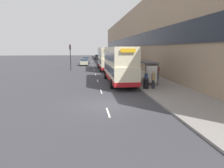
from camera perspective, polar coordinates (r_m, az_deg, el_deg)
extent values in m
plane|color=#38383D|center=(14.88, -1.84, -6.02)|extent=(220.00, 220.00, 0.00)
cube|color=gray|center=(53.46, 1.32, 5.78)|extent=(5.00, 93.00, 0.14)
cube|color=#9E846B|center=(54.08, 5.65, 12.53)|extent=(3.00, 93.00, 12.86)
cube|color=black|center=(53.75, 4.00, 11.88)|extent=(0.12, 89.28, 2.31)
cube|color=silver|center=(13.20, -1.12, -8.12)|extent=(0.12, 2.00, 0.01)
cube|color=silver|center=(19.44, -3.12, -2.15)|extent=(0.12, 2.00, 0.01)
cube|color=silver|center=(25.80, -4.13, 0.90)|extent=(0.12, 2.00, 0.01)
cube|color=silver|center=(32.21, -4.73, 2.74)|extent=(0.12, 2.00, 0.01)
cube|color=silver|center=(38.65, -5.14, 3.97)|extent=(0.12, 2.00, 0.01)
cube|color=silver|center=(45.09, -5.43, 4.85)|extent=(0.12, 2.00, 0.01)
cube|color=silver|center=(51.55, -5.65, 5.50)|extent=(0.12, 2.00, 0.01)
cube|color=silver|center=(58.02, -5.82, 6.01)|extent=(0.12, 2.00, 0.01)
cube|color=silver|center=(64.48, -5.96, 6.42)|extent=(0.12, 2.00, 0.01)
cube|color=#4C4C51|center=(23.72, 9.88, 6.23)|extent=(1.60, 4.20, 0.08)
cylinder|color=#4C4C51|center=(21.74, 9.54, 2.60)|extent=(0.10, 0.10, 2.40)
cylinder|color=#4C4C51|center=(25.57, 6.99, 3.78)|extent=(0.10, 0.10, 2.40)
cylinder|color=#4C4C51|center=(22.18, 13.01, 2.63)|extent=(0.10, 0.10, 2.40)
cylinder|color=#4C4C51|center=(25.94, 10.00, 3.80)|extent=(0.10, 0.10, 2.40)
cube|color=#99A8B2|center=(24.03, 11.33, 3.54)|extent=(0.04, 3.68, 1.92)
cube|color=white|center=(22.00, 11.24, 2.76)|extent=(1.19, 0.10, 1.82)
cube|color=maroon|center=(24.01, 10.29, 1.48)|extent=(0.36, 2.80, 0.08)
cube|color=beige|center=(24.11, 1.95, 3.67)|extent=(2.55, 10.80, 1.85)
cube|color=beige|center=(23.97, 1.98, 8.19)|extent=(2.50, 10.48, 1.95)
cube|color=#B2191E|center=(24.20, 1.94, 2.03)|extent=(2.58, 10.86, 0.45)
cube|color=#2D3847|center=(24.07, 1.96, 4.55)|extent=(2.58, 10.16, 0.81)
cube|color=#2D3847|center=(23.98, 1.98, 7.96)|extent=(2.55, 10.16, 0.94)
cube|color=yellow|center=(18.66, 4.62, 9.52)|extent=(1.40, 0.08, 0.36)
cylinder|color=black|center=(27.69, -1.86, 2.59)|extent=(0.30, 1.00, 1.00)
cylinder|color=black|center=(28.03, 3.34, 2.67)|extent=(0.30, 1.00, 1.00)
cylinder|color=black|center=(20.79, -0.09, 0.06)|extent=(0.30, 1.00, 1.00)
cylinder|color=black|center=(21.24, 6.75, 0.21)|extent=(0.30, 1.00, 1.00)
cube|color=beige|center=(38.95, -1.73, 6.15)|extent=(2.55, 10.56, 1.85)
cube|color=beige|center=(38.87, -1.74, 8.94)|extent=(2.50, 10.24, 1.95)
cube|color=#B2191E|center=(39.01, -1.72, 5.12)|extent=(2.58, 10.61, 0.45)
cube|color=#2D3847|center=(38.93, -1.73, 6.69)|extent=(2.58, 9.93, 0.81)
cube|color=#2D3847|center=(38.87, -1.74, 8.80)|extent=(2.55, 9.93, 0.94)
cube|color=yellow|center=(33.63, -0.90, 9.82)|extent=(1.40, 0.08, 0.36)
cylinder|color=black|center=(42.50, -3.90, 5.21)|extent=(0.30, 1.00, 1.00)
cylinder|color=black|center=(42.72, -0.46, 5.26)|extent=(0.30, 1.00, 1.00)
cylinder|color=black|center=(35.68, -3.27, 4.28)|extent=(0.30, 1.00, 1.00)
cylinder|color=black|center=(35.94, 0.80, 4.34)|extent=(0.30, 1.00, 1.00)
cube|color=#4C5156|center=(56.56, -7.54, 6.60)|extent=(1.83, 4.33, 0.84)
cube|color=#2D3847|center=(56.73, -7.55, 7.38)|extent=(1.61, 2.08, 0.69)
cylinder|color=black|center=(55.25, -6.58, 6.10)|extent=(0.20, 0.60, 0.60)
cylinder|color=black|center=(55.26, -8.49, 6.06)|extent=(0.20, 0.60, 0.60)
cylinder|color=black|center=(57.92, -6.61, 6.28)|extent=(0.20, 0.60, 0.60)
cylinder|color=black|center=(57.94, -8.43, 6.24)|extent=(0.20, 0.60, 0.60)
cube|color=#4C5156|center=(76.98, -4.29, 7.57)|extent=(1.76, 4.08, 0.82)
cube|color=#2D3847|center=(76.74, -4.29, 8.12)|extent=(1.55, 1.96, 0.67)
cylinder|color=black|center=(78.22, -4.98, 7.30)|extent=(0.20, 0.60, 0.60)
cylinder|color=black|center=(78.30, -3.68, 7.32)|extent=(0.20, 0.60, 0.60)
cylinder|color=black|center=(75.70, -4.90, 7.21)|extent=(0.20, 0.60, 0.60)
cylinder|color=black|center=(75.78, -3.57, 7.23)|extent=(0.20, 0.60, 0.60)
cube|color=#B7B799|center=(49.54, -7.97, 6.04)|extent=(1.86, 3.95, 0.75)
cube|color=#2D3847|center=(49.69, -7.99, 6.84)|extent=(1.64, 1.90, 0.61)
cylinder|color=black|center=(48.34, -6.87, 5.52)|extent=(0.20, 0.60, 0.60)
cylinder|color=black|center=(48.37, -9.09, 5.47)|extent=(0.20, 0.60, 0.60)
cylinder|color=black|center=(50.78, -6.89, 5.74)|extent=(0.20, 0.60, 0.60)
cylinder|color=black|center=(50.81, -9.00, 5.69)|extent=(0.20, 0.60, 0.60)
cylinder|color=#23232D|center=(20.62, 9.69, -0.03)|extent=(0.28, 0.28, 0.82)
cylinder|color=navy|center=(20.50, 9.75, 2.03)|extent=(0.34, 0.34, 0.68)
sphere|color=tan|center=(20.45, 9.79, 3.29)|extent=(0.22, 0.22, 0.22)
cylinder|color=#23232D|center=(28.81, 12.04, 2.69)|extent=(0.25, 0.25, 0.75)
cylinder|color=#337260|center=(28.73, 12.09, 4.04)|extent=(0.31, 0.31, 0.62)
sphere|color=tan|center=(28.70, 12.12, 4.86)|extent=(0.20, 0.20, 0.20)
cylinder|color=#23232D|center=(27.07, 12.98, 2.31)|extent=(0.29, 0.29, 0.86)
cylinder|color=maroon|center=(26.98, 13.04, 3.97)|extent=(0.36, 0.36, 0.72)
sphere|color=tan|center=(26.93, 13.08, 4.97)|extent=(0.23, 0.23, 0.23)
cylinder|color=#23232D|center=(20.53, 11.66, -0.09)|extent=(0.29, 0.29, 0.86)
cylinder|color=#997F51|center=(20.40, 11.74, 2.08)|extent=(0.36, 0.36, 0.71)
sphere|color=tan|center=(20.34, 11.78, 3.40)|extent=(0.23, 0.23, 0.23)
cylinder|color=black|center=(20.43, 9.64, 0.06)|extent=(0.52, 0.52, 0.95)
cylinder|color=#2D2D33|center=(20.34, 9.69, 1.52)|extent=(0.55, 0.55, 0.10)
cylinder|color=black|center=(38.73, -11.78, 7.44)|extent=(0.14, 0.14, 4.90)
cube|color=black|center=(38.64, -11.89, 10.25)|extent=(0.30, 0.24, 0.90)
sphere|color=red|center=(38.52, -11.92, 10.65)|extent=(0.16, 0.16, 0.16)
sphere|color=#2D2D2D|center=(38.52, -11.91, 10.25)|extent=(0.16, 0.16, 0.16)
sphere|color=#2D2D2D|center=(38.52, -11.89, 9.85)|extent=(0.16, 0.16, 0.16)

